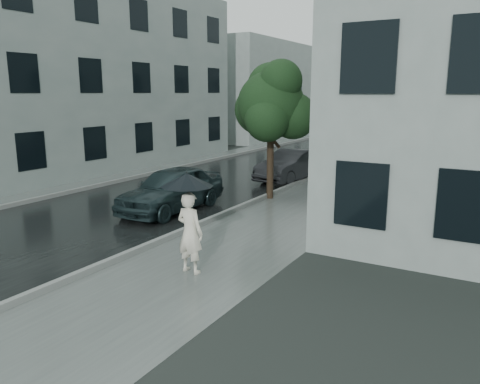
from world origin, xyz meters
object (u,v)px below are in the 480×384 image
Objects in this scene: pedestrian at (190,233)px; car_near at (172,189)px; street_tree at (272,104)px; lamp_post at (340,113)px; car_far at (292,165)px.

car_near is at bearing -42.93° from pedestrian.
street_tree is 5.98m from lamp_post.
lamp_post is (0.60, 5.93, -0.50)m from street_tree.
pedestrian is 5.61m from car_near.
pedestrian is 0.42× the size of car_near.
pedestrian is at bearing -69.42° from car_far.
pedestrian is at bearing -76.93° from street_tree.
street_tree is at bearing -70.37° from car_far.
street_tree is (-1.76, 7.56, 2.56)m from pedestrian.
pedestrian is at bearing -47.91° from car_near.
pedestrian is 13.70m from lamp_post.
car_far is (-1.35, -2.30, -2.27)m from lamp_post.
lamp_post is at bearing -80.12° from pedestrian.
car_far is at bearing -124.23° from lamp_post.
car_near is at bearing -92.18° from car_far.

